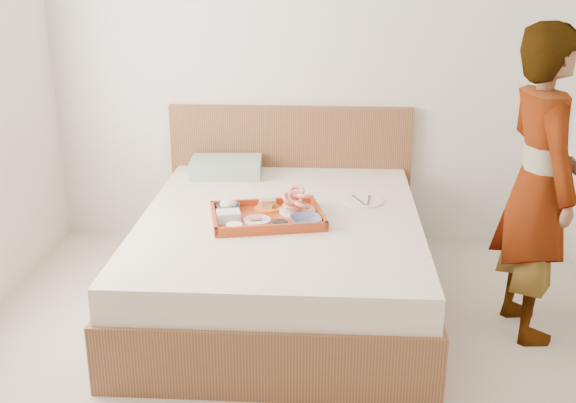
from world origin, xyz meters
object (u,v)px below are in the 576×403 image
at_px(dinner_plate, 363,202).
at_px(person, 539,185).
at_px(bed, 280,259).
at_px(tray, 267,216).

distance_m(dinner_plate, person, 1.02).
xyz_separation_m(bed, tray, (-0.07, -0.08, 0.29)).
bearing_deg(dinner_plate, tray, -148.64).
bearing_deg(tray, bed, 37.94).
relative_size(tray, dinner_plate, 2.64).
relative_size(dinner_plate, person, 0.14).
bearing_deg(bed, person, -9.88).
height_order(bed, dinner_plate, dinner_plate).
bearing_deg(bed, dinner_plate, 27.70).
xyz_separation_m(dinner_plate, person, (0.86, -0.48, 0.28)).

